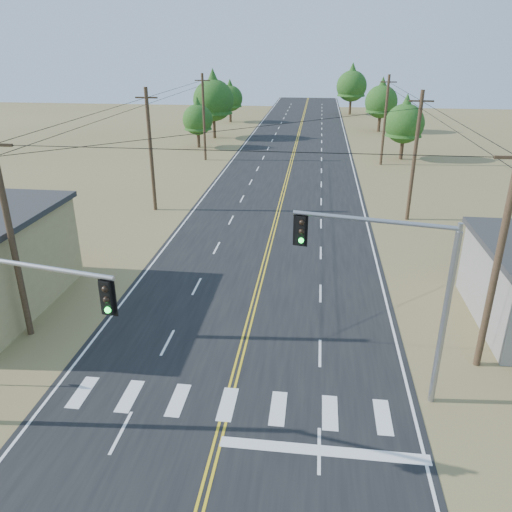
# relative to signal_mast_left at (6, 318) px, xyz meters

# --- Properties ---
(road) EXTENTS (15.00, 200.00, 0.02)m
(road) POSITION_rel_signal_mast_left_xyz_m (6.80, 24.43, -4.82)
(road) COLOR black
(road) RESTS_ON ground
(utility_pole_left_near) EXTENTS (1.80, 0.30, 10.00)m
(utility_pole_left_near) POSITION_rel_signal_mast_left_xyz_m (-3.70, 6.43, 0.28)
(utility_pole_left_near) COLOR #4C3826
(utility_pole_left_near) RESTS_ON ground
(utility_pole_left_mid) EXTENTS (1.80, 0.30, 10.00)m
(utility_pole_left_mid) POSITION_rel_signal_mast_left_xyz_m (-3.70, 26.43, 0.28)
(utility_pole_left_mid) COLOR #4C3826
(utility_pole_left_mid) RESTS_ON ground
(utility_pole_left_far) EXTENTS (1.80, 0.30, 10.00)m
(utility_pole_left_far) POSITION_rel_signal_mast_left_xyz_m (-3.70, 46.43, 0.28)
(utility_pole_left_far) COLOR #4C3826
(utility_pole_left_far) RESTS_ON ground
(utility_pole_right_near) EXTENTS (1.80, 0.30, 10.00)m
(utility_pole_right_near) POSITION_rel_signal_mast_left_xyz_m (17.30, 6.43, 0.28)
(utility_pole_right_near) COLOR #4C3826
(utility_pole_right_near) RESTS_ON ground
(utility_pole_right_mid) EXTENTS (1.80, 0.30, 10.00)m
(utility_pole_right_mid) POSITION_rel_signal_mast_left_xyz_m (17.30, 26.43, 0.28)
(utility_pole_right_mid) COLOR #4C3826
(utility_pole_right_mid) RESTS_ON ground
(utility_pole_right_far) EXTENTS (1.80, 0.30, 10.00)m
(utility_pole_right_far) POSITION_rel_signal_mast_left_xyz_m (17.30, 46.43, 0.28)
(utility_pole_right_far) COLOR #4C3826
(utility_pole_right_far) RESTS_ON ground
(signal_mast_left) EXTENTS (6.14, 1.51, 7.11)m
(signal_mast_left) POSITION_rel_signal_mast_left_xyz_m (0.00, 0.00, 0.00)
(signal_mast_left) COLOR gray
(signal_mast_left) RESTS_ON ground
(signal_mast_right) EXTENTS (5.89, 1.36, 7.48)m
(signal_mast_right) POSITION_rel_signal_mast_left_xyz_m (13.14, 3.98, 0.21)
(signal_mast_right) COLOR gray
(signal_mast_right) RESTS_ON ground
(tree_left_near) EXTENTS (4.04, 4.04, 6.73)m
(tree_left_near) POSITION_rel_signal_mast_left_xyz_m (-6.31, 54.16, -0.72)
(tree_left_near) COLOR #3F2D1E
(tree_left_near) RESTS_ON ground
(tree_left_mid) EXTENTS (5.94, 5.94, 9.91)m
(tree_left_mid) POSITION_rel_signal_mast_left_xyz_m (-5.64, 61.73, 1.23)
(tree_left_mid) COLOR #3F2D1E
(tree_left_mid) RESTS_ON ground
(tree_left_far) EXTENTS (4.47, 4.47, 7.44)m
(tree_left_far) POSITION_rel_signal_mast_left_xyz_m (-6.07, 78.45, -0.29)
(tree_left_far) COLOR #3F2D1E
(tree_left_far) RESTS_ON ground
(tree_right_near) EXTENTS (4.66, 4.66, 7.77)m
(tree_right_near) POSITION_rel_signal_mast_left_xyz_m (20.07, 49.75, -0.08)
(tree_right_near) COLOR #3F2D1E
(tree_right_near) RESTS_ON ground
(tree_right_mid) EXTENTS (5.07, 5.07, 8.44)m
(tree_right_mid) POSITION_rel_signal_mast_left_xyz_m (19.50, 70.74, 0.33)
(tree_right_mid) COLOR #3F2D1E
(tree_right_mid) RESTS_ON ground
(tree_right_far) EXTENTS (5.90, 5.90, 9.83)m
(tree_right_far) POSITION_rel_signal_mast_left_xyz_m (15.94, 91.80, 1.18)
(tree_right_far) COLOR #3F2D1E
(tree_right_far) RESTS_ON ground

